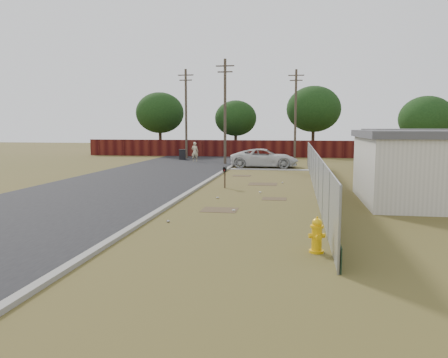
% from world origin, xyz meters
% --- Properties ---
extents(ground, '(120.00, 120.00, 0.00)m').
position_xyz_m(ground, '(0.00, 0.00, 0.00)').
color(ground, brown).
rests_on(ground, ground).
extents(street, '(15.10, 60.00, 0.12)m').
position_xyz_m(street, '(-6.76, 8.05, 0.02)').
color(street, black).
rests_on(street, ground).
extents(chainlink_fence, '(0.10, 27.06, 2.02)m').
position_xyz_m(chainlink_fence, '(3.12, 1.03, 0.80)').
color(chainlink_fence, gray).
rests_on(chainlink_fence, ground).
extents(privacy_fence, '(30.00, 0.12, 1.80)m').
position_xyz_m(privacy_fence, '(-6.00, 25.00, 0.90)').
color(privacy_fence, '#4E1610').
rests_on(privacy_fence, ground).
extents(utility_poles, '(12.60, 8.24, 9.00)m').
position_xyz_m(utility_poles, '(-3.67, 20.67, 4.69)').
color(utility_poles, '#4A4031').
rests_on(utility_poles, ground).
extents(houses, '(9.30, 17.24, 3.10)m').
position_xyz_m(houses, '(9.70, 3.13, 1.56)').
color(houses, beige).
rests_on(houses, ground).
extents(horizon_trees, '(33.32, 31.94, 7.78)m').
position_xyz_m(horizon_trees, '(0.84, 23.56, 4.63)').
color(horizon_trees, '#382A19').
rests_on(horizon_trees, ground).
extents(fire_hydrant, '(0.46, 0.47, 0.96)m').
position_xyz_m(fire_hydrant, '(2.70, -10.33, 0.45)').
color(fire_hydrant, '#ECB20C').
rests_on(fire_hydrant, ground).
extents(mailbox, '(0.19, 0.50, 1.14)m').
position_xyz_m(mailbox, '(-1.60, 1.13, 0.90)').
color(mailbox, brown).
rests_on(mailbox, ground).
extents(pickup_truck, '(5.48, 2.72, 1.49)m').
position_xyz_m(pickup_truck, '(-0.37, 13.26, 0.75)').
color(pickup_truck, silver).
rests_on(pickup_truck, ground).
extents(pedestrian, '(0.72, 0.53, 1.83)m').
position_xyz_m(pedestrian, '(-7.15, 17.90, 0.92)').
color(pedestrian, '#C6B991').
rests_on(pedestrian, ground).
extents(trash_bin, '(0.77, 0.76, 1.02)m').
position_xyz_m(trash_bin, '(-8.91, 20.04, 0.52)').
color(trash_bin, black).
rests_on(trash_bin, ground).
extents(scattered_litter, '(3.65, 11.18, 0.07)m').
position_xyz_m(scattered_litter, '(-0.39, -2.35, 0.04)').
color(scattered_litter, silver).
rests_on(scattered_litter, ground).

